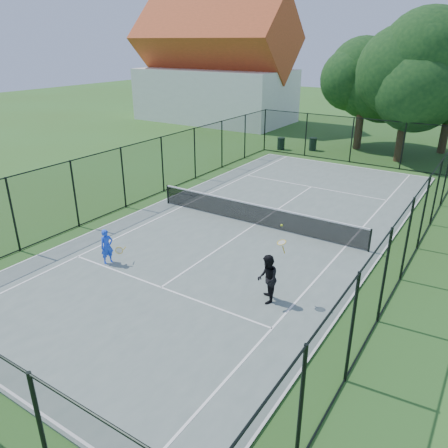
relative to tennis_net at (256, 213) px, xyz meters
The scene contains 11 objects.
ground 0.58m from the tennis_net, ahead, with size 120.00×120.00×0.00m, color #335A1E.
tennis_court 0.55m from the tennis_net, ahead, with size 11.00×24.00×0.06m, color slate.
tennis_net is the anchor object (origin of this frame).
fence 0.92m from the tennis_net, ahead, with size 13.10×26.10×3.00m.
tree_near_left 17.95m from the tennis_net, 92.78° to the left, with size 6.68×6.68×8.71m.
tree_near_mid 16.03m from the tennis_net, 80.05° to the left, with size 6.52×6.52×8.53m.
building 28.14m from the tennis_net, 127.69° to the left, with size 15.30×8.15×11.87m.
trash_bin_left 14.95m from the tennis_net, 111.80° to the left, with size 0.58×0.58×0.89m.
trash_bin_right 15.30m from the tennis_net, 102.97° to the left, with size 0.58×0.58×0.95m.
player_blue 6.70m from the tennis_net, 114.44° to the right, with size 0.81×0.55×1.30m.
player_black 6.18m from the tennis_net, 57.66° to the right, with size 0.89×0.97×2.54m.
Camera 1 is at (8.53, -15.74, 7.60)m, focal length 35.00 mm.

